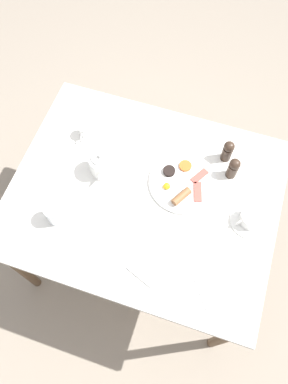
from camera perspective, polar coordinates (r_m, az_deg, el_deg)
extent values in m
plane|color=gray|center=(2.23, 0.00, -8.14)|extent=(8.00, 8.00, 0.00)
cube|color=silver|center=(1.57, 0.00, -0.55)|extent=(0.89, 1.11, 0.03)
cylinder|color=brown|center=(2.18, -9.48, 8.32)|extent=(0.04, 0.04, 0.69)
cylinder|color=brown|center=(1.94, -18.51, -10.88)|extent=(0.04, 0.04, 0.69)
cylinder|color=brown|center=(2.08, 16.88, 0.78)|extent=(0.04, 0.04, 0.69)
cylinder|color=brown|center=(1.83, 12.01, -20.92)|extent=(0.04, 0.04, 0.69)
cylinder|color=white|center=(1.58, 5.97, 1.45)|extent=(0.29, 0.29, 0.01)
cylinder|color=white|center=(1.56, 3.47, 0.72)|extent=(0.07, 0.07, 0.00)
sphere|color=yellow|center=(1.55, 3.49, 0.89)|extent=(0.03, 0.03, 0.03)
cylinder|color=brown|center=(1.53, 5.72, -0.66)|extent=(0.09, 0.07, 0.03)
cube|color=#B74C42|center=(1.56, 8.21, 0.03)|extent=(0.09, 0.05, 0.01)
cube|color=#B74C42|center=(1.60, 8.48, 2.44)|extent=(0.09, 0.07, 0.01)
cylinder|color=#D16023|center=(1.61, 6.32, 3.98)|extent=(0.05, 0.05, 0.01)
cylinder|color=black|center=(1.59, 3.85, 3.21)|extent=(0.05, 0.05, 0.02)
cylinder|color=white|center=(1.58, -6.47, 4.27)|extent=(0.10, 0.10, 0.10)
cylinder|color=white|center=(1.53, -6.67, 5.26)|extent=(0.07, 0.07, 0.01)
sphere|color=white|center=(1.52, -6.73, 5.51)|extent=(0.02, 0.02, 0.02)
cone|color=white|center=(1.54, -6.85, 2.23)|extent=(0.06, 0.03, 0.05)
torus|color=white|center=(1.60, -6.20, 6.03)|extent=(0.08, 0.03, 0.08)
cylinder|color=white|center=(1.57, 15.73, -4.22)|extent=(0.16, 0.16, 0.01)
cylinder|color=white|center=(1.54, 16.00, -3.82)|extent=(0.09, 0.09, 0.05)
cylinder|color=olive|center=(1.54, 15.95, -3.89)|extent=(0.08, 0.08, 0.04)
torus|color=white|center=(1.52, 14.49, -4.48)|extent=(0.03, 0.03, 0.04)
cylinder|color=white|center=(1.51, -13.40, -3.18)|extent=(0.07, 0.07, 0.10)
cylinder|color=white|center=(1.70, -8.94, 9.24)|extent=(0.06, 0.06, 0.06)
torus|color=white|center=(1.68, -9.35, 8.38)|extent=(0.04, 0.01, 0.04)
cylinder|color=#38281E|center=(1.64, 12.48, 5.78)|extent=(0.04, 0.04, 0.08)
sphere|color=#38281E|center=(1.60, 12.86, 6.76)|extent=(0.05, 0.05, 0.05)
cylinder|color=#38281E|center=(1.61, 13.29, 3.22)|extent=(0.04, 0.04, 0.08)
sphere|color=#38281E|center=(1.56, 13.70, 4.16)|extent=(0.05, 0.05, 0.05)
cube|color=white|center=(1.45, 0.14, -11.66)|extent=(0.12, 0.14, 0.01)
cube|color=silver|center=(1.49, -9.22, -8.72)|extent=(0.19, 0.02, 0.00)
cube|color=silver|center=(1.73, -2.36, 10.24)|extent=(0.02, 0.22, 0.00)
cube|color=silver|center=(1.45, 8.50, -14.47)|extent=(0.14, 0.11, 0.00)
cube|color=silver|center=(1.64, -14.19, 1.98)|extent=(0.06, 0.17, 0.00)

